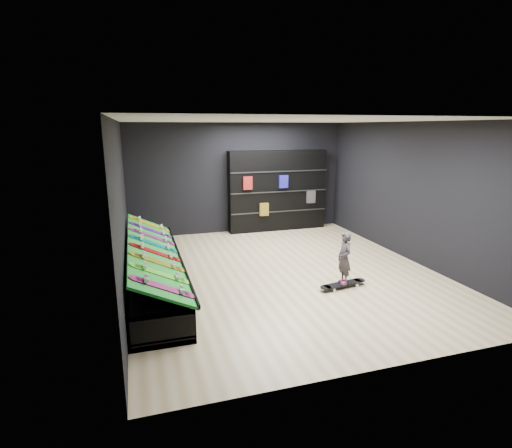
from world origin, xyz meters
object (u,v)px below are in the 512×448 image
object	(u,v)px
back_shelving	(277,191)
floor_skateboard	(343,285)
child	(344,268)
display_rack	(153,274)

from	to	relation	value
back_shelving	floor_skateboard	bearing A→B (deg)	-94.15
child	display_rack	bearing A→B (deg)	-105.86
back_shelving	display_rack	bearing A→B (deg)	-137.69
back_shelving	child	world-z (taller)	back_shelving
child	back_shelving	bearing A→B (deg)	178.15
display_rack	floor_skateboard	distance (m)	3.51
display_rack	back_shelving	bearing A→B (deg)	42.31
display_rack	floor_skateboard	size ratio (longest dim) A/B	4.59
child	floor_skateboard	bearing A→B (deg)	180.00
display_rack	floor_skateboard	xyz separation A→B (m)	(3.33, -1.09, -0.20)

